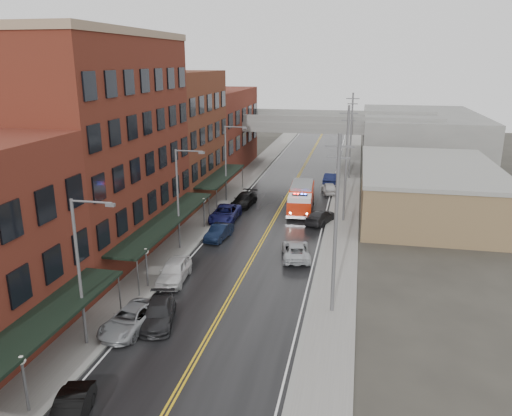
{
  "coord_description": "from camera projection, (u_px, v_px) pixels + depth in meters",
  "views": [
    {
      "loc": [
        8.34,
        -15.47,
        16.23
      ],
      "look_at": [
        -0.71,
        28.11,
        3.0
      ],
      "focal_mm": 35.0,
      "sensor_mm": 36.0,
      "label": 1
    }
  ],
  "objects": [
    {
      "name": "utility_pole_2",
      "position": [
        351.0,
        135.0,
        69.19
      ],
      "size": [
        1.8,
        0.24,
        12.0
      ],
      "color": "#59595B",
      "rests_on": "ground"
    },
    {
      "name": "brick_building_far",
      "position": [
        215.0,
        130.0,
        76.09
      ],
      "size": [
        9.0,
        20.0,
        12.0
      ],
      "primitive_type": "cube",
      "color": "maroon",
      "rests_on": "ground"
    },
    {
      "name": "curb_left",
      "position": [
        212.0,
        228.0,
        50.01
      ],
      "size": [
        0.3,
        160.0,
        0.15
      ],
      "primitive_type": "cube",
      "color": "gray",
      "rests_on": "ground"
    },
    {
      "name": "parked_car_left_2",
      "position": [
        131.0,
        319.0,
        31.12
      ],
      "size": [
        2.85,
        5.21,
        1.38
      ],
      "primitive_type": "imported",
      "rotation": [
        0.0,
        0.0,
        -0.12
      ],
      "color": "gray",
      "rests_on": "ground"
    },
    {
      "name": "awning_1",
      "position": [
        167.0,
        220.0,
        42.96
      ],
      "size": [
        2.6,
        18.0,
        3.09
      ],
      "color": "black",
      "rests_on": "ground"
    },
    {
      "name": "parked_car_left_6",
      "position": [
        225.0,
        213.0,
        52.33
      ],
      "size": [
        2.68,
        5.66,
        1.56
      ],
      "primitive_type": "imported",
      "rotation": [
        0.0,
        0.0,
        0.02
      ],
      "color": "#14164C",
      "rests_on": "ground"
    },
    {
      "name": "parked_car_left_3",
      "position": [
        158.0,
        313.0,
        31.88
      ],
      "size": [
        3.01,
        5.04,
        1.37
      ],
      "primitive_type": "imported",
      "rotation": [
        0.0,
        0.0,
        0.25
      ],
      "color": "black",
      "rests_on": "ground"
    },
    {
      "name": "parked_car_right_1",
      "position": [
        320.0,
        216.0,
        51.56
      ],
      "size": [
        3.43,
        5.19,
        1.4
      ],
      "primitive_type": "imported",
      "rotation": [
        0.0,
        0.0,
        2.81
      ],
      "color": "black",
      "rests_on": "ground"
    },
    {
      "name": "street_lamp_2",
      "position": [
        228.0,
        159.0,
        58.11
      ],
      "size": [
        2.64,
        0.22,
        9.0
      ],
      "color": "#59595B",
      "rests_on": "ground"
    },
    {
      "name": "overpass",
      "position": [
        305.0,
        129.0,
        77.26
      ],
      "size": [
        40.0,
        10.0,
        7.5
      ],
      "color": "slate",
      "rests_on": "ground"
    },
    {
      "name": "globe_lamp_0",
      "position": [
        23.0,
        371.0,
        23.23
      ],
      "size": [
        0.44,
        0.44,
        3.12
      ],
      "color": "#59595B",
      "rests_on": "ground"
    },
    {
      "name": "parked_car_left_7",
      "position": [
        244.0,
        200.0,
        57.59
      ],
      "size": [
        2.53,
        5.26,
        1.48
      ],
      "primitive_type": "imported",
      "rotation": [
        0.0,
        0.0,
        -0.09
      ],
      "color": "black",
      "rests_on": "ground"
    },
    {
      "name": "brick_building_b",
      "position": [
        99.0,
        149.0,
        42.38
      ],
      "size": [
        9.0,
        20.0,
        18.0
      ],
      "primitive_type": "cube",
      "color": "maroon",
      "rests_on": "ground"
    },
    {
      "name": "fire_truck",
      "position": [
        301.0,
        198.0,
        55.31
      ],
      "size": [
        3.57,
        8.16,
        2.93
      ],
      "rotation": [
        0.0,
        0.0,
        0.05
      ],
      "color": "#B01F08",
      "rests_on": "ground"
    },
    {
      "name": "parked_car_right_3",
      "position": [
        332.0,
        179.0,
        67.41
      ],
      "size": [
        2.11,
        5.14,
        1.66
      ],
      "primitive_type": "imported",
      "rotation": [
        0.0,
        0.0,
        3.07
      ],
      "color": "black",
      "rests_on": "ground"
    },
    {
      "name": "parked_car_left_4",
      "position": [
        174.0,
        271.0,
        37.99
      ],
      "size": [
        2.35,
        4.97,
        1.64
      ],
      "primitive_type": "imported",
      "rotation": [
        0.0,
        0.0,
        0.09
      ],
      "color": "silver",
      "rests_on": "ground"
    },
    {
      "name": "street_lamp_0",
      "position": [
        82.0,
        264.0,
        28.08
      ],
      "size": [
        2.64,
        0.22,
        9.0
      ],
      "color": "#59595B",
      "rests_on": "ground"
    },
    {
      "name": "sidewalk_left",
      "position": [
        196.0,
        227.0,
        50.33
      ],
      "size": [
        3.0,
        160.0,
        0.15
      ],
      "primitive_type": "cube",
      "color": "slate",
      "rests_on": "ground"
    },
    {
      "name": "parked_car_left_1",
      "position": [
        71.0,
        412.0,
        23.0
      ],
      "size": [
        2.37,
        4.24,
        1.32
      ],
      "primitive_type": "imported",
      "rotation": [
        0.0,
        0.0,
        0.26
      ],
      "color": "black",
      "rests_on": "ground"
    },
    {
      "name": "sidewalk_right",
      "position": [
        342.0,
        237.0,
        47.48
      ],
      "size": [
        3.0,
        160.0,
        0.15
      ],
      "primitive_type": "cube",
      "color": "slate",
      "rests_on": "ground"
    },
    {
      "name": "parked_car_right_0",
      "position": [
        296.0,
        250.0,
        42.42
      ],
      "size": [
        3.16,
        5.32,
        1.39
      ],
      "primitive_type": "imported",
      "rotation": [
        0.0,
        0.0,
        3.32
      ],
      "color": "#AEB2B6",
      "rests_on": "ground"
    },
    {
      "name": "parked_car_left_5",
      "position": [
        219.0,
        232.0,
        46.89
      ],
      "size": [
        1.97,
        4.37,
        1.39
      ],
      "primitive_type": "imported",
      "rotation": [
        0.0,
        0.0,
        -0.12
      ],
      "color": "black",
      "rests_on": "ground"
    },
    {
      "name": "awning_2",
      "position": [
        221.0,
        176.0,
        59.39
      ],
      "size": [
        2.6,
        13.0,
        3.09
      ],
      "color": "black",
      "rests_on": "ground"
    },
    {
      "name": "right_far_block",
      "position": [
        419.0,
        138.0,
        81.83
      ],
      "size": [
        18.0,
        30.0,
        8.0
      ],
      "primitive_type": "cube",
      "color": "slate",
      "rests_on": "ground"
    },
    {
      "name": "brick_building_c",
      "position": [
        174.0,
        137.0,
        59.24
      ],
      "size": [
        9.0,
        15.0,
        15.0
      ],
      "primitive_type": "cube",
      "color": "brown",
      "rests_on": "ground"
    },
    {
      "name": "curb_right",
      "position": [
        325.0,
        236.0,
        47.81
      ],
      "size": [
        0.3,
        160.0,
        0.15
      ],
      "primitive_type": "cube",
      "color": "gray",
      "rests_on": "ground"
    },
    {
      "name": "awning_0",
      "position": [
        27.0,
        334.0,
        25.13
      ],
      "size": [
        2.6,
        16.0,
        3.09
      ],
      "color": "black",
      "rests_on": "ground"
    },
    {
      "name": "globe_lamp_2",
      "position": [
        204.0,
        206.0,
        49.51
      ],
      "size": [
        0.44,
        0.44,
        3.12
      ],
      "color": "#59595B",
      "rests_on": "ground"
    },
    {
      "name": "globe_lamp_1",
      "position": [
        146.0,
        259.0,
        36.37
      ],
      "size": [
        0.44,
        0.44,
        3.12
      ],
      "color": "#59595B",
      "rests_on": "ground"
    },
    {
      "name": "street_lamp_1",
      "position": [
        180.0,
        193.0,
        43.09
      ],
      "size": [
        2.64,
        0.22,
        9.0
      ],
      "color": "#59595B",
      "rests_on": "ground"
    },
    {
      "name": "road",
      "position": [
        267.0,
        232.0,
        48.92
      ],
      "size": [
        11.0,
        160.0,
        0.02
      ],
      "primitive_type": "cube",
      "color": "black",
      "rests_on": "ground"
    },
    {
      "name": "utility_pole_1",
      "position": [
        346.0,
        162.0,
        50.42
      ],
      "size": [
        1.8,
        0.24,
        12.0
      ],
      "color": "#59595B",
      "rests_on": "ground"
    },
    {
      "name": "utility_pole_0",
      "position": [
        336.0,
        223.0,
        31.65
      ],
      "size": [
        1.8,
        0.24,
        12.0
      ],
      "color": "#59595B",
      "rests_on": "ground"
    },
    {
      "name": "tan_building",
      "position": [
        428.0,
        191.0,
        54.48
      ],
      "size": [
        14.0,
        22.0,
        5.0
      ],
      "primitive_type": "cube",
      "color": "olive",
      "rests_on": "ground"
    },
    {
      "name": "parked_car_right_2",
      "position": [
        329.0,
        188.0,
        62.96
      ],
      "size": [
        2.44,
        4.41,
        1.42
      ],
      "primitive_type": "imported",
      "rotation": [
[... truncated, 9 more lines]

